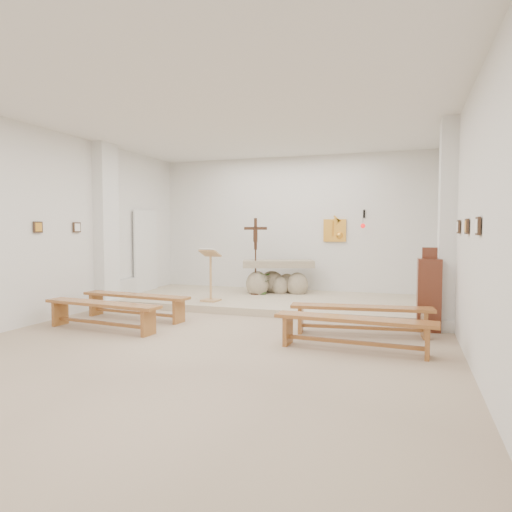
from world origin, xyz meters
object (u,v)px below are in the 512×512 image
(bench_right_second, at_px, (354,326))
(crucifix_stand, at_px, (256,250))
(bench_right_front, at_px, (361,313))
(bench_left_second, at_px, (102,309))
(donation_pedestal, at_px, (429,294))
(bench_left_front, at_px, (136,300))
(altar, at_px, (277,279))
(lectern, at_px, (210,275))

(bench_right_second, bearing_deg, crucifix_stand, 129.08)
(bench_right_front, height_order, bench_left_second, same)
(crucifix_stand, height_order, bench_right_second, crucifix_stand)
(donation_pedestal, distance_m, bench_left_second, 5.44)
(bench_left_front, bearing_deg, altar, 64.55)
(crucifix_stand, xyz_separation_m, bench_right_second, (2.69, -3.77, -0.83))
(crucifix_stand, distance_m, bench_right_second, 4.70)
(bench_right_front, distance_m, bench_right_second, 0.99)
(altar, relative_size, lectern, 1.59)
(lectern, height_order, crucifix_stand, crucifix_stand)
(lectern, bearing_deg, donation_pedestal, -4.36)
(bench_left_second, bearing_deg, donation_pedestal, 24.21)
(bench_right_front, bearing_deg, crucifix_stand, 127.34)
(crucifix_stand, bearing_deg, bench_right_front, -57.19)
(altar, xyz_separation_m, donation_pedestal, (3.30, -2.45, 0.13))
(bench_right_front, bearing_deg, lectern, 148.60)
(lectern, xyz_separation_m, crucifix_stand, (0.59, 1.27, 0.48))
(crucifix_stand, bearing_deg, altar, 29.50)
(lectern, distance_m, bench_right_second, 4.14)
(altar, relative_size, bench_left_front, 0.80)
(donation_pedestal, bearing_deg, bench_left_second, -163.80)
(crucifix_stand, distance_m, bench_left_front, 3.24)
(lectern, distance_m, bench_left_second, 2.66)
(bench_right_front, bearing_deg, donation_pedestal, 26.98)
(altar, bearing_deg, crucifix_stand, -158.49)
(donation_pedestal, bearing_deg, bench_right_front, -148.06)
(crucifix_stand, height_order, bench_left_second, crucifix_stand)
(donation_pedestal, distance_m, bench_right_front, 1.27)
(altar, distance_m, bench_right_second, 4.72)
(altar, xyz_separation_m, bench_right_front, (2.27, -3.14, -0.13))
(bench_left_second, bearing_deg, crucifix_stand, 75.20)
(bench_left_front, xyz_separation_m, bench_right_second, (4.14, -0.99, 0.00))
(bench_left_front, relative_size, bench_right_second, 1.00)
(bench_left_front, bearing_deg, bench_right_front, 5.30)
(bench_right_front, relative_size, bench_left_second, 1.00)
(bench_right_second, bearing_deg, bench_left_front, 170.04)
(bench_right_front, bearing_deg, bench_right_second, -96.79)
(donation_pedestal, bearing_deg, bench_right_second, -123.35)
(donation_pedestal, xyz_separation_m, bench_right_second, (-1.03, -1.68, -0.26))
(altar, bearing_deg, lectern, -140.99)
(altar, xyz_separation_m, crucifix_stand, (-0.42, -0.37, 0.70))
(donation_pedestal, relative_size, bench_right_second, 0.62)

